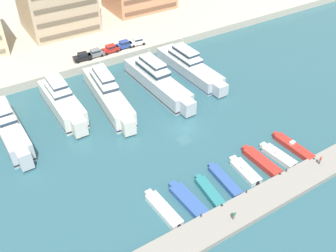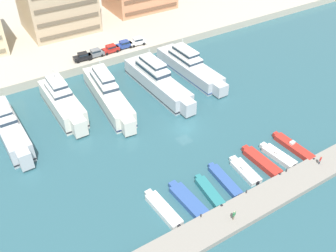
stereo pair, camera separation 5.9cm
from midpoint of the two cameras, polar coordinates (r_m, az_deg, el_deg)
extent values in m
plane|color=#2D5B66|center=(68.18, 2.51, -0.53)|extent=(400.00, 400.00, 0.00)
cube|color=#BCB29E|center=(119.03, -15.72, 16.34)|extent=(180.00, 70.00, 1.93)
cube|color=gray|center=(57.17, 14.12, -10.90)|extent=(120.00, 4.56, 0.89)
cube|color=silver|center=(70.81, -23.02, -0.52)|extent=(4.00, 16.86, 3.62)
cube|color=silver|center=(63.47, -20.96, -4.81)|extent=(2.05, 1.87, 3.08)
cube|color=black|center=(71.50, -22.79, -1.25)|extent=(4.04, 17.03, 0.24)
cube|color=white|center=(70.41, -23.79, 1.66)|extent=(3.00, 7.11, 1.55)
cube|color=#233342|center=(70.32, -23.82, 1.76)|extent=(3.03, 7.18, 0.56)
cube|color=white|center=(69.69, -24.06, 2.54)|extent=(2.34, 5.54, 1.12)
cube|color=#233342|center=(69.64, -24.08, 2.61)|extent=(2.37, 5.60, 0.40)
cube|color=silver|center=(74.23, -15.81, 3.28)|extent=(4.44, 15.04, 3.72)
cube|color=silver|center=(67.45, -13.40, -0.09)|extent=(2.42, 2.20, 3.16)
cube|color=black|center=(74.90, -15.65, 2.52)|extent=(4.48, 15.19, 0.24)
cube|color=white|center=(73.80, -16.44, 5.33)|extent=(3.44, 6.32, 1.40)
cube|color=#233342|center=(73.73, -16.46, 5.42)|extent=(3.48, 6.39, 0.50)
cube|color=white|center=(73.09, -16.63, 6.24)|extent=(2.68, 4.93, 1.39)
cube|color=#233342|center=(73.02, -16.65, 6.33)|extent=(2.72, 4.98, 0.50)
cylinder|color=silver|center=(73.10, -17.09, 7.62)|extent=(0.16, 0.16, 1.80)
cube|color=silver|center=(81.27, -17.59, 5.47)|extent=(3.72, 0.92, 0.20)
cube|color=silver|center=(74.76, -9.18, 4.49)|extent=(5.81, 20.03, 3.44)
cube|color=silver|center=(66.34, -6.07, -0.01)|extent=(2.38, 2.20, 2.93)
cube|color=#192347|center=(75.38, -9.09, 3.79)|extent=(5.87, 20.23, 0.24)
cube|color=white|center=(74.62, -9.75, 6.68)|extent=(3.88, 8.54, 1.66)
cube|color=#233342|center=(74.53, -9.77, 6.79)|extent=(3.93, 8.63, 0.60)
cube|color=white|center=(73.86, -9.88, 7.67)|extent=(3.03, 6.66, 1.34)
cube|color=#233342|center=(73.79, -9.89, 7.76)|extent=(3.06, 6.73, 0.48)
cylinder|color=silver|center=(74.14, -10.32, 9.14)|extent=(0.16, 0.16, 1.80)
cube|color=silver|center=(83.68, -11.51, 7.51)|extent=(3.48, 1.21, 0.20)
cube|color=silver|center=(78.24, -1.73, 6.60)|extent=(5.03, 19.90, 3.30)
cube|color=silver|center=(70.75, 3.04, 2.84)|extent=(2.47, 2.26, 2.81)
cube|color=black|center=(78.80, -1.71, 5.94)|extent=(5.08, 20.10, 0.24)
cube|color=white|center=(78.03, -2.36, 8.66)|extent=(3.68, 8.41, 1.78)
cube|color=#233342|center=(77.94, -2.36, 8.77)|extent=(3.73, 8.50, 0.64)
cube|color=white|center=(77.30, -2.39, 9.64)|extent=(2.87, 6.56, 1.25)
cube|color=#233342|center=(77.24, -2.39, 9.72)|extent=(2.91, 6.63, 0.45)
cylinder|color=silver|center=(77.53, -2.92, 10.99)|extent=(0.16, 0.16, 1.80)
cube|color=silver|center=(86.35, -5.48, 9.13)|extent=(3.74, 1.03, 0.20)
cube|color=silver|center=(84.17, 3.17, 8.84)|extent=(5.16, 19.53, 2.86)
cube|color=silver|center=(77.10, 7.93, 5.57)|extent=(2.58, 2.36, 2.43)
cube|color=#334C7F|center=(84.63, 3.15, 8.29)|extent=(5.21, 19.73, 0.24)
cube|color=white|center=(84.20, 2.63, 10.48)|extent=(3.81, 8.25, 1.30)
cube|color=#233342|center=(84.14, 2.63, 10.56)|extent=(3.86, 8.34, 0.47)
cube|color=white|center=(83.60, 2.65, 11.28)|extent=(2.97, 6.44, 1.32)
cube|color=#233342|center=(83.54, 2.65, 11.36)|extent=(3.01, 6.50, 0.48)
cylinder|color=silver|center=(83.79, 2.18, 12.55)|extent=(0.16, 0.16, 1.80)
cube|color=silver|center=(91.79, -0.67, 11.08)|extent=(3.91, 1.02, 0.20)
cube|color=white|center=(54.30, -0.66, -12.68)|extent=(2.30, 6.98, 0.95)
cube|color=white|center=(56.37, -2.94, -10.23)|extent=(1.08, 0.90, 0.81)
cube|color=black|center=(52.40, 1.71, -15.06)|extent=(0.38, 0.30, 0.60)
cube|color=#33569E|center=(55.46, 3.21, -11.38)|extent=(2.55, 7.07, 0.88)
cube|color=#33569E|center=(57.51, 0.79, -8.96)|extent=(1.26, 1.05, 0.75)
cube|color=black|center=(53.61, 5.68, -13.68)|extent=(0.37, 0.30, 0.60)
cube|color=teal|center=(56.79, 6.36, -10.00)|extent=(2.19, 6.11, 0.97)
cube|color=teal|center=(58.65, 4.64, -7.87)|extent=(0.97, 0.82, 0.83)
cube|color=black|center=(55.02, 8.14, -12.05)|extent=(0.38, 0.31, 0.60)
cube|color=#33569E|center=(58.75, 8.68, -8.28)|extent=(2.06, 6.98, 0.84)
cube|color=#33569E|center=(60.82, 6.62, -6.05)|extent=(0.95, 0.79, 0.71)
cube|color=black|center=(56.82, 10.85, -10.45)|extent=(0.38, 0.30, 0.60)
cube|color=white|center=(60.83, 11.73, -6.81)|extent=(2.46, 5.74, 0.73)
cube|color=white|center=(62.55, 9.93, -5.01)|extent=(1.21, 1.02, 0.62)
cube|color=silver|center=(60.63, 11.56, -6.16)|extent=(1.19, 0.67, 0.48)
cube|color=#283847|center=(60.73, 11.41, -5.95)|extent=(1.05, 0.15, 0.29)
cube|color=black|center=(59.25, 13.52, -8.46)|extent=(0.38, 0.30, 0.60)
cube|color=red|center=(62.82, 14.14, -5.35)|extent=(2.09, 7.12, 0.99)
cube|color=red|center=(64.68, 11.71, -3.41)|extent=(1.06, 0.88, 0.85)
cube|color=black|center=(61.15, 16.61, -7.19)|extent=(0.37, 0.29, 0.60)
cube|color=white|center=(64.70, 16.55, -4.45)|extent=(2.52, 6.09, 0.86)
cube|color=white|center=(66.06, 14.32, -2.93)|extent=(1.16, 0.98, 0.73)
cube|color=silver|center=(64.47, 16.34, -3.83)|extent=(1.13, 0.70, 0.39)
cube|color=#283847|center=(64.54, 16.16, -3.66)|extent=(0.98, 0.17, 0.24)
cube|color=black|center=(63.46, 18.75, -5.82)|extent=(0.39, 0.31, 0.60)
cube|color=red|center=(67.16, 18.64, -3.10)|extent=(2.01, 7.65, 0.91)
cube|color=red|center=(68.93, 16.08, -1.28)|extent=(0.96, 0.80, 0.77)
cube|color=silver|center=(66.98, 18.39, -2.42)|extent=(0.95, 0.64, 0.42)
cube|color=#283847|center=(67.06, 18.22, -2.25)|extent=(0.85, 0.12, 0.25)
cube|color=black|center=(65.56, 21.26, -4.85)|extent=(0.37, 0.29, 0.60)
cube|color=black|center=(87.86, -12.93, 10.14)|extent=(4.21, 1.99, 0.80)
cube|color=black|center=(87.56, -12.90, 10.59)|extent=(2.21, 1.71, 0.68)
cube|color=#1E2833|center=(87.56, -12.90, 10.59)|extent=(2.17, 1.72, 0.37)
cylinder|color=black|center=(87.03, -13.57, 9.45)|extent=(0.65, 0.27, 0.64)
cylinder|color=black|center=(88.50, -13.90, 9.90)|extent=(0.65, 0.27, 0.64)
cylinder|color=black|center=(87.60, -11.88, 9.91)|extent=(0.65, 0.27, 0.64)
cylinder|color=black|center=(89.07, -12.23, 10.35)|extent=(0.65, 0.27, 0.64)
cube|color=slate|center=(88.81, -11.08, 10.72)|extent=(4.10, 1.70, 0.80)
cube|color=slate|center=(88.53, -11.05, 11.17)|extent=(2.10, 1.56, 0.68)
cube|color=#1E2833|center=(88.53, -11.05, 11.17)|extent=(2.06, 1.58, 0.37)
cylinder|color=black|center=(87.88, -11.65, 10.04)|extent=(0.64, 0.22, 0.64)
cylinder|color=black|center=(89.31, -12.07, 10.46)|extent=(0.64, 0.22, 0.64)
cylinder|color=black|center=(88.71, -10.02, 10.53)|extent=(0.64, 0.22, 0.64)
cylinder|color=black|center=(90.13, -10.47, 10.93)|extent=(0.64, 0.22, 0.64)
cube|color=red|center=(90.16, -8.80, 11.42)|extent=(4.12, 1.75, 0.80)
cube|color=red|center=(89.89, -8.76, 11.87)|extent=(2.12, 1.59, 0.68)
cube|color=#1E2833|center=(89.89, -8.76, 11.87)|extent=(2.08, 1.60, 0.37)
cylinder|color=black|center=(89.17, -9.32, 10.76)|extent=(0.64, 0.23, 0.64)
cylinder|color=black|center=(90.57, -9.79, 11.16)|extent=(0.64, 0.23, 0.64)
cylinder|color=black|center=(90.13, -7.75, 11.23)|extent=(0.64, 0.23, 0.64)
cylinder|color=black|center=(91.52, -8.24, 11.62)|extent=(0.64, 0.23, 0.64)
cube|color=#28428E|center=(91.76, -6.78, 12.10)|extent=(4.14, 1.81, 0.80)
cube|color=#28428E|center=(91.49, -6.73, 12.54)|extent=(2.14, 1.61, 0.68)
cube|color=#1E2833|center=(91.49, -6.73, 12.54)|extent=(2.10, 1.63, 0.37)
cylinder|color=black|center=(90.76, -7.31, 11.47)|extent=(0.65, 0.24, 0.64)
cylinder|color=black|center=(92.17, -7.77, 11.86)|extent=(0.65, 0.24, 0.64)
cylinder|color=black|center=(91.72, -5.75, 11.89)|extent=(0.65, 0.24, 0.64)
cylinder|color=black|center=(93.12, -6.22, 12.27)|extent=(0.65, 0.24, 0.64)
cube|color=white|center=(92.99, -4.74, 12.61)|extent=(4.20, 1.97, 0.80)
cube|color=white|center=(92.73, -4.68, 13.04)|extent=(2.20, 1.69, 0.68)
cube|color=#1E2833|center=(92.73, -4.68, 13.04)|extent=(2.16, 1.71, 0.37)
cylinder|color=black|center=(91.98, -5.28, 12.00)|extent=(0.65, 0.26, 0.64)
cylinder|color=black|center=(93.40, -5.72, 12.39)|extent=(0.65, 0.26, 0.64)
cylinder|color=black|center=(92.95, -3.73, 12.37)|extent=(0.65, 0.26, 0.64)
cylinder|color=black|center=(94.35, -4.19, 12.76)|extent=(0.65, 0.26, 0.64)
cube|color=#6D5F4B|center=(98.27, -14.61, 13.58)|extent=(15.44, 0.24, 0.90)
cube|color=#6D5F4B|center=(96.99, -14.92, 15.37)|extent=(15.44, 0.24, 0.90)
cube|color=#6D5F4B|center=(95.82, -15.26, 17.20)|extent=(15.44, 0.24, 0.90)
cube|color=brown|center=(110.14, -2.56, 17.37)|extent=(16.65, 0.24, 0.90)
cylinder|color=#282D3D|center=(64.48, 22.06, -5.12)|extent=(0.13, 0.13, 0.78)
cylinder|color=#282D3D|center=(64.60, 22.11, -5.04)|extent=(0.13, 0.13, 0.78)
cube|color=red|center=(64.10, 22.23, -4.63)|extent=(0.48, 0.35, 0.60)
cylinder|color=red|center=(63.93, 22.14, -4.79)|extent=(0.09, 0.09, 0.60)
cylinder|color=red|center=(64.33, 22.29, -4.53)|extent=(0.09, 0.09, 0.60)
sphere|color=#A87A5B|center=(63.84, 22.31, -4.36)|extent=(0.22, 0.22, 0.22)
cylinder|color=#7A6B56|center=(53.26, 10.00, -13.48)|extent=(0.14, 0.14, 0.84)
cylinder|color=#7A6B56|center=(53.16, 9.91, -13.59)|extent=(0.14, 0.14, 0.84)
cube|color=#337F4C|center=(52.64, 10.05, -13.03)|extent=(0.52, 0.38, 0.64)
cylinder|color=#337F4C|center=(52.84, 10.19, -12.87)|extent=(0.10, 0.10, 0.64)
cylinder|color=#337F4C|center=(52.51, 9.89, -13.27)|extent=(0.10, 0.10, 0.64)
sphere|color=beige|center=(52.30, 10.10, -12.73)|extent=(0.23, 0.23, 0.23)
cylinder|color=#2D2D33|center=(53.05, 5.04, -13.47)|extent=(0.18, 0.18, 0.45)
sphere|color=#2D2D33|center=(52.82, 5.06, -13.28)|extent=(0.20, 0.20, 0.20)
cylinder|color=#2D2D33|center=(56.84, 11.84, -9.78)|extent=(0.18, 0.18, 0.45)
sphere|color=#2D2D33|center=(56.64, 11.88, -9.58)|extent=(0.20, 0.20, 0.20)
cylinder|color=#2D2D33|center=(61.51, 17.58, -6.49)|extent=(0.18, 0.18, 0.45)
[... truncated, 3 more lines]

